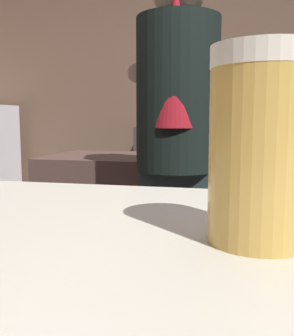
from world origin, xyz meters
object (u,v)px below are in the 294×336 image
at_px(chefs_knife, 244,158).
at_px(bottle_olive_oil, 217,114).
at_px(bottle_soy, 234,114).
at_px(mixing_bowl, 179,150).
at_px(bartender, 177,146).
at_px(pint_glass_far, 261,146).

xyz_separation_m(chefs_knife, bottle_olive_oil, (-0.19, 1.27, 0.24)).
bearing_deg(bottle_soy, mixing_bowl, -105.68).
bearing_deg(mixing_bowl, bottle_olive_oil, 81.78).
distance_m(bartender, bottle_olive_oil, 1.69).
bearing_deg(mixing_bowl, bartender, -82.64).
bearing_deg(chefs_knife, mixing_bowl, 145.41).
bearing_deg(bottle_olive_oil, pint_glass_far, -86.81).
relative_size(chefs_knife, pint_glass_far, 1.79).
relative_size(pint_glass_far, bottle_olive_oil, 0.51).
bearing_deg(mixing_bowl, pint_glass_far, -80.22).
bearing_deg(chefs_knife, pint_glass_far, -100.28).
distance_m(mixing_bowl, bottle_soy, 1.10).
height_order(bartender, chefs_knife, bartender).
relative_size(bartender, bottle_soy, 6.54).
distance_m(chefs_knife, bottle_olive_oil, 1.31).
bearing_deg(bartender, chefs_knife, -37.33).
xyz_separation_m(mixing_bowl, bottle_olive_oil, (0.16, 1.10, 0.21)).
relative_size(bartender, mixing_bowl, 8.29).
distance_m(bottle_soy, bottle_olive_oil, 0.15).
bearing_deg(chefs_knife, bartender, -133.86).
height_order(mixing_bowl, bottle_olive_oil, bottle_olive_oil).
bearing_deg(bottle_olive_oil, mixing_bowl, -98.22).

